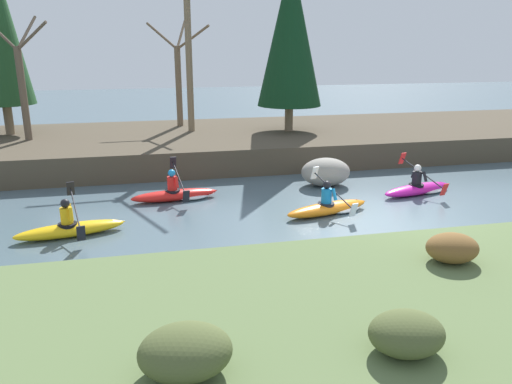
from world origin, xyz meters
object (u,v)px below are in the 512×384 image
kayaker_lead (420,188)px  kayaker_far_back (71,228)px  kayaker_middle (331,207)px  boulder_midstream (326,172)px  kayaker_trailing (178,194)px

kayaker_lead → kayaker_far_back: 10.80m
kayaker_middle → kayaker_far_back: 7.14m
kayaker_middle → kayaker_far_back: size_ratio=0.99×
kayaker_lead → boulder_midstream: size_ratio=1.62×
kayaker_trailing → boulder_midstream: 5.17m
kayaker_middle → boulder_midstream: 3.02m
kayaker_trailing → boulder_midstream: kayaker_trailing is taller
kayaker_trailing → kayaker_middle: bearing=-35.8°
kayaker_far_back → boulder_midstream: size_ratio=1.63×
kayaker_lead → boulder_midstream: kayaker_lead is taller
kayaker_lead → kayaker_far_back: (-10.70, -1.45, 0.02)m
kayaker_trailing → boulder_midstream: size_ratio=1.63×
kayaker_trailing → kayaker_lead: bearing=-15.1°
kayaker_lead → kayaker_trailing: size_ratio=0.99×
kayaker_far_back → boulder_midstream: (8.03, 3.08, 0.26)m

